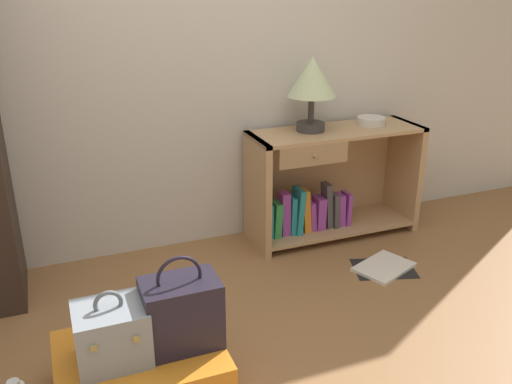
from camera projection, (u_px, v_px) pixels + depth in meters
The scene contains 8 objects.
back_wall at pixel (166, 24), 2.96m from camera, with size 6.40×0.10×2.60m, color beige.
bookshelf at pixel (327, 185), 3.41m from camera, with size 1.07×0.38×0.68m.
table_lamp at pixel (312, 81), 3.14m from camera, with size 0.28×0.28×0.43m.
bowl at pixel (371, 121), 3.39m from camera, with size 0.17×0.17×0.04m, color silver.
suitcase_large at pixel (141, 372), 2.13m from camera, with size 0.63×0.52×0.21m.
train_case at pixel (112, 334), 2.00m from camera, with size 0.26×0.23×0.30m.
handbag at pixel (181, 312), 2.08m from camera, with size 0.29×0.19×0.38m.
open_book_on_floor at pixel (384, 267), 3.09m from camera, with size 0.40×0.33×0.02m.
Camera 1 is at (-0.69, -1.55, 1.54)m, focal length 38.43 mm.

